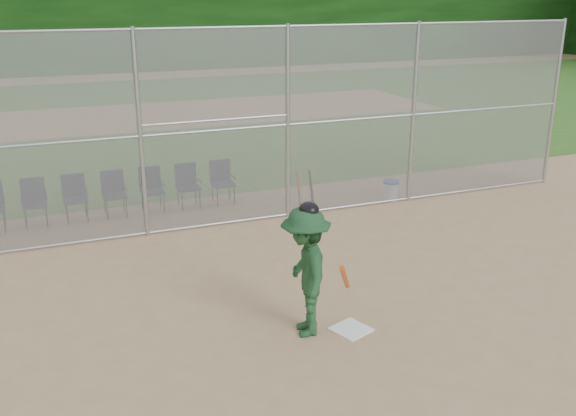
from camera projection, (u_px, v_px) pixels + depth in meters
name	position (u px, v px, depth m)	size (l,w,h in m)	color
ground	(354.00, 334.00, 9.04)	(100.00, 100.00, 0.00)	tan
grass_strip	(139.00, 116.00, 24.86)	(100.00, 100.00, 0.00)	#2F601C
dirt_patch_far	(139.00, 116.00, 24.86)	(24.00, 24.00, 0.00)	tan
backstop_fence	(241.00, 125.00, 12.77)	(16.09, 0.09, 4.00)	gray
home_plate	(351.00, 329.00, 9.15)	(0.48, 0.48, 0.02)	white
batter_at_plate	(306.00, 271.00, 8.81)	(1.09, 1.36, 1.94)	#1B4523
water_cooler	(391.00, 190.00, 14.81)	(0.37, 0.37, 0.46)	white
spare_bats	(305.00, 189.00, 14.26)	(0.36, 0.31, 0.84)	#D84C14
chair_2	(34.00, 203.00, 13.11)	(0.54, 0.52, 0.96)	#0E1333
chair_3	(75.00, 199.00, 13.40)	(0.54, 0.52, 0.96)	#0E1333
chair_4	(115.00, 194.00, 13.68)	(0.54, 0.52, 0.96)	#0E1333
chair_5	(152.00, 190.00, 13.97)	(0.54, 0.52, 0.96)	#0E1333
chair_6	(188.00, 186.00, 14.25)	(0.54, 0.52, 0.96)	#0E1333
chair_7	(223.00, 183.00, 14.53)	(0.54, 0.52, 0.96)	#0E1333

